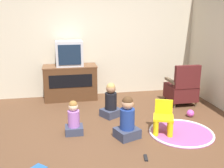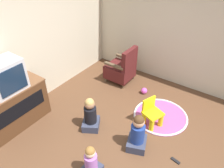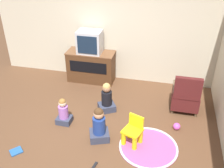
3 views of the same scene
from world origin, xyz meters
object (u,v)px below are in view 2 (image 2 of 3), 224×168
(television, at_px, (5,77))
(black_armchair, at_px, (122,69))
(tv_cabinet, at_px, (14,107))
(yellow_kid_chair, at_px, (152,115))
(remote_control, at_px, (175,161))
(toy_ball, at_px, (144,91))
(child_watching_left, at_px, (91,163))
(child_watching_center, at_px, (138,134))
(child_watching_right, at_px, (90,115))

(television, relative_size, black_armchair, 0.65)
(tv_cabinet, relative_size, yellow_kid_chair, 2.17)
(yellow_kid_chair, height_order, remote_control, yellow_kid_chair)
(yellow_kid_chair, bearing_deg, television, 145.44)
(black_armchair, xyz_separation_m, toy_ball, (-0.13, -0.68, -0.27))
(black_armchair, relative_size, child_watching_left, 1.57)
(child_watching_left, height_order, toy_ball, child_watching_left)
(tv_cabinet, height_order, remote_control, tv_cabinet)
(black_armchair, bearing_deg, child_watching_center, 40.28)
(child_watching_left, bearing_deg, television, 90.00)
(tv_cabinet, xyz_separation_m, yellow_kid_chair, (1.38, -2.02, -0.17))
(yellow_kid_chair, distance_m, remote_control, 0.87)
(child_watching_right, height_order, remote_control, child_watching_right)
(black_armchair, relative_size, toy_ball, 6.38)
(toy_ball, bearing_deg, child_watching_left, -172.26)
(child_watching_left, bearing_deg, remote_control, -45.45)
(child_watching_center, distance_m, remote_control, 0.71)
(tv_cabinet, relative_size, child_watching_center, 1.71)
(yellow_kid_chair, relative_size, child_watching_right, 0.82)
(child_watching_center, distance_m, child_watching_right, 0.90)
(child_watching_right, bearing_deg, child_watching_left, -170.90)
(television, height_order, remote_control, television)
(yellow_kid_chair, bearing_deg, child_watching_left, -169.52)
(tv_cabinet, distance_m, toy_ball, 2.62)
(black_armchair, xyz_separation_m, remote_control, (-1.40, -1.91, -0.32))
(television, height_order, child_watching_right, television)
(tv_cabinet, bearing_deg, remote_control, -72.04)
(television, height_order, yellow_kid_chair, television)
(black_armchair, height_order, toy_ball, black_armchair)
(yellow_kid_chair, relative_size, child_watching_left, 0.96)
(remote_control, bearing_deg, toy_ball, -34.93)
(child_watching_left, height_order, child_watching_right, child_watching_right)
(yellow_kid_chair, bearing_deg, black_armchair, 74.97)
(yellow_kid_chair, bearing_deg, child_watching_center, -155.37)
(child_watching_left, relative_size, child_watching_center, 0.82)
(yellow_kid_chair, relative_size, remote_control, 3.42)
(tv_cabinet, relative_size, television, 2.04)
(child_watching_left, bearing_deg, child_watching_center, -19.61)
(child_watching_right, bearing_deg, television, 90.11)
(tv_cabinet, bearing_deg, child_watching_center, -69.35)
(black_armchair, distance_m, child_watching_center, 1.96)
(toy_ball, bearing_deg, yellow_kid_chair, -144.13)
(television, height_order, black_armchair, television)
(television, xyz_separation_m, black_armchair, (2.27, -0.77, -0.70))
(black_armchair, relative_size, yellow_kid_chair, 1.64)
(television, distance_m, toy_ball, 2.76)
(child_watching_left, distance_m, child_watching_right, 0.93)
(toy_ball, relative_size, remote_control, 0.88)
(television, bearing_deg, child_watching_right, -58.93)
(black_armchair, xyz_separation_m, child_watching_center, (-1.49, -1.27, -0.04))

